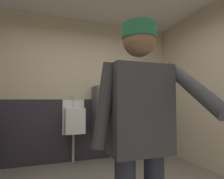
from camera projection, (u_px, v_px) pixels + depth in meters
The scene contains 6 objects.
wall_back at pixel (79, 89), 3.71m from camera, with size 4.39×0.12×2.72m, color beige.
wainscot_band_back at pixel (80, 130), 3.60m from camera, with size 3.79×0.03×1.15m, color #2D2833.
urinal_left at pixel (74, 120), 3.43m from camera, with size 0.40×0.34×1.24m.
urinal_middle at pixel (113, 119), 3.69m from camera, with size 0.40×0.34×1.24m.
privacy_divider_panel at pixel (95, 110), 3.50m from camera, with size 0.04×0.40×0.90m, color #4C4C51.
person at pixel (140, 123), 1.29m from camera, with size 0.64×0.60×1.68m.
Camera 1 is at (-0.65, -1.77, 1.15)m, focal length 30.41 mm.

